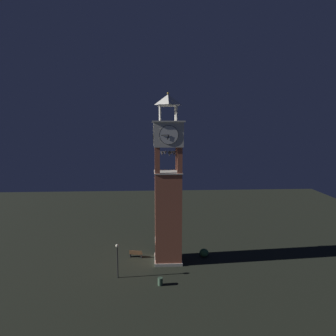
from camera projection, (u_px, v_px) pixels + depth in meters
ground at (168, 260)px, 36.64m from camera, size 80.00×80.00×0.00m
clock_tower at (168, 193)px, 35.45m from camera, size 3.71×3.71×20.26m
park_bench at (136, 254)px, 37.44m from camera, size 0.75×1.66×0.95m
lamp_post at (117, 255)px, 32.11m from camera, size 0.36×0.36×3.85m
trash_bin at (160, 281)px, 30.95m from camera, size 0.52×0.52×0.80m
shrub_near_entry at (204, 253)px, 37.76m from camera, size 1.13×1.13×0.97m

